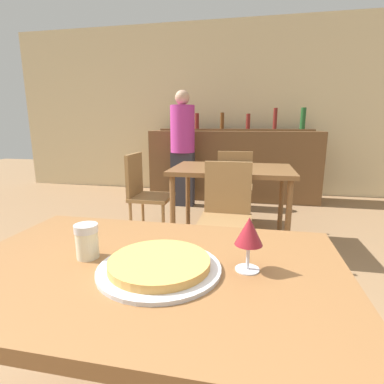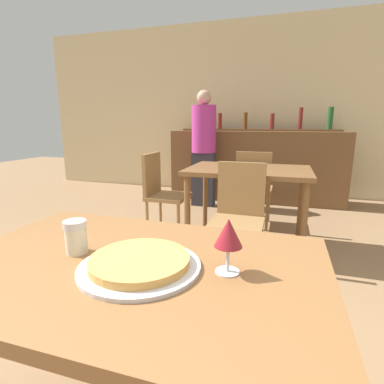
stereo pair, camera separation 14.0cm
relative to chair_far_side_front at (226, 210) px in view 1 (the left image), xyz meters
name	(u,v)px [view 1 (the left image)]	position (x,y,z in m)	size (l,w,h in m)	color
wall_back	(237,110)	(-0.11, 2.96, 0.89)	(8.00, 0.05, 2.80)	beige
dining_table_near	(150,290)	(-0.11, -1.51, 0.17)	(1.16, 0.76, 0.76)	brown
dining_table_far	(232,176)	(0.00, 0.56, 0.17)	(1.13, 0.78, 0.77)	brown
bar_counter	(233,165)	(-0.11, 2.45, 0.03)	(2.60, 0.56, 1.06)	brown
bar_back_shelf	(236,127)	(-0.09, 2.59, 0.62)	(2.39, 0.24, 0.35)	brown
chair_far_side_front	(226,210)	(0.00, 0.00, 0.00)	(0.40, 0.40, 0.88)	olive
chair_far_side_back	(235,183)	(0.00, 1.12, 0.00)	(0.40, 0.40, 0.88)	olive
chair_far_side_left	(144,190)	(-0.89, 0.56, 0.00)	(0.40, 0.40, 0.88)	olive
pizza_tray	(159,265)	(-0.06, -1.54, 0.27)	(0.36, 0.36, 0.04)	silver
cheese_shaker	(87,241)	(-0.31, -1.50, 0.31)	(0.07, 0.07, 0.11)	beige
person_standing	(183,145)	(-0.79, 1.87, 0.37)	(0.34, 0.34, 1.62)	#2D2D38
wine_glass	(249,233)	(0.18, -1.49, 0.37)	(0.08, 0.08, 0.16)	silver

